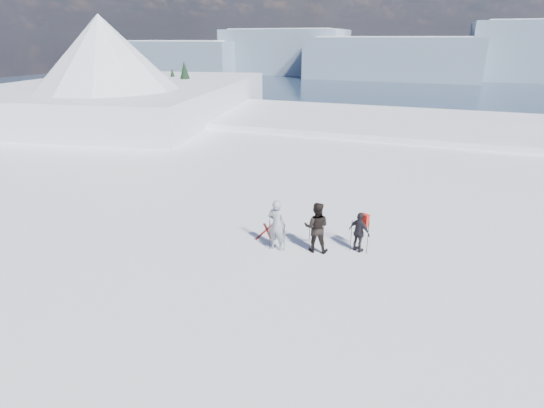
{
  "coord_description": "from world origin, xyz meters",
  "views": [
    {
      "loc": [
        3.75,
        -10.83,
        7.49
      ],
      "look_at": [
        -1.44,
        3.0,
        1.69
      ],
      "focal_mm": 28.0,
      "sensor_mm": 36.0,
      "label": 1
    }
  ],
  "objects": [
    {
      "name": "skier_dark",
      "position": [
        0.28,
        3.09,
        0.97
      ],
      "size": [
        1.04,
        0.86,
        1.94
      ],
      "primitive_type": "imported",
      "rotation": [
        0.0,
        0.0,
        3.29
      ],
      "color": "black",
      "rests_on": "ground"
    },
    {
      "name": "lake_basin",
      "position": [
        0.0,
        30.0,
        -6.5
      ],
      "size": [
        820.0,
        820.0,
        71.62
      ],
      "color": "white",
      "rests_on": "ground"
    },
    {
      "name": "skier_pack",
      "position": [
        1.78,
        3.62,
        0.78
      ],
      "size": [
        0.99,
        0.75,
        1.56
      ],
      "primitive_type": "imported",
      "rotation": [
        0.0,
        0.0,
        2.67
      ],
      "color": "black",
      "rests_on": "ground"
    },
    {
      "name": "skis_loose",
      "position": [
        -2.05,
        3.99,
        0.01
      ],
      "size": [
        0.98,
        1.7,
        0.03
      ],
      "color": "black",
      "rests_on": "ground"
    },
    {
      "name": "skier_grey",
      "position": [
        -1.14,
        2.72,
        1.0
      ],
      "size": [
        0.78,
        0.56,
        2.0
      ],
      "primitive_type": "imported",
      "rotation": [
        0.0,
        0.0,
        3.03
      ],
      "color": "gray",
      "rests_on": "ground"
    },
    {
      "name": "far_mountain_range",
      "position": [
        29.6,
        454.78,
        -7.19
      ],
      "size": [
        770.0,
        110.0,
        53.0
      ],
      "color": "slate",
      "rests_on": "ground"
    },
    {
      "name": "backpack",
      "position": [
        1.9,
        3.84,
        1.8
      ],
      "size": [
        0.38,
        0.32,
        0.48
      ],
      "primitive_type": "cube",
      "rotation": [
        0.0,
        0.0,
        2.67
      ],
      "color": "red",
      "rests_on": "skier_pack"
    },
    {
      "name": "near_ridge",
      "position": [
        -26.56,
        29.34,
        -3.48
      ],
      "size": [
        31.37,
        35.68,
        25.62
      ],
      "color": "white",
      "rests_on": "ground"
    },
    {
      "name": "ski_poles",
      "position": [
        0.39,
        3.07,
        0.61
      ],
      "size": [
        3.53,
        0.96,
        1.32
      ],
      "color": "black",
      "rests_on": "ground"
    }
  ]
}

